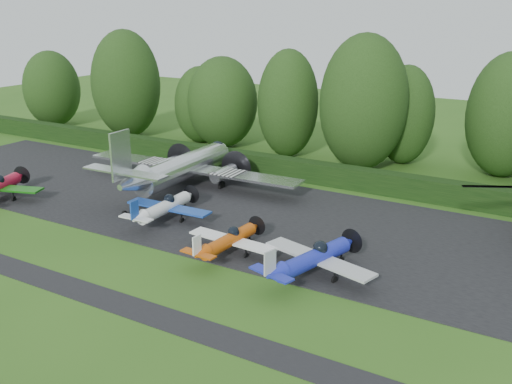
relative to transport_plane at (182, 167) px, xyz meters
The scene contains 16 objects.
ground 14.59m from the transport_plane, 65.69° to the right, with size 160.00×160.00×0.00m, color #2C5919.
apron 7.03m from the transport_plane, 28.06° to the right, with size 70.00×18.00×0.01m, color black.
taxiway_verge 20.17m from the transport_plane, 72.76° to the right, with size 70.00×2.00×0.00m, color black.
hedgerow 10.03m from the transport_plane, 52.76° to the left, with size 90.00×1.60×2.00m, color black.
transport_plane is the anchor object (origin of this frame).
light_plane_white 8.52m from the transport_plane, 62.17° to the right, with size 7.30×7.67×2.81m.
light_plane_orange 15.75m from the transport_plane, 41.49° to the right, with size 6.73×7.08×2.59m.
light_plane_blue 20.93m from the transport_plane, 30.17° to the right, with size 7.91×8.32×3.04m.
tree_1 19.44m from the transport_plane, 50.84° to the left, with size 8.88×8.88×13.74m.
tree_2 24.32m from the transport_plane, 51.49° to the left, with size 6.08×6.08×10.45m.
tree_4 18.88m from the transport_plane, 119.99° to the left, with size 6.33×6.33×9.30m.
tree_5 24.41m from the transport_plane, 143.75° to the left, with size 8.62×8.62×13.45m.
tree_6 31.57m from the transport_plane, 37.43° to the left, with size 7.71×7.71×12.17m.
tree_7 35.84m from the transport_plane, 156.97° to the left, with size 7.64×7.64×10.38m.
tree_8 16.90m from the transport_plane, 110.22° to the left, with size 8.25×8.25×10.66m.
tree_9 16.16m from the transport_plane, 79.06° to the left, with size 6.70×6.70×11.83m.
Camera 1 is at (25.27, -27.07, 16.23)m, focal length 40.00 mm.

